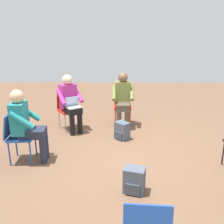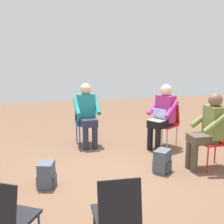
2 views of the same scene
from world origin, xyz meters
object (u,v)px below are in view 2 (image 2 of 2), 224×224
Objects in this scene: person_in_teal at (87,112)px; person_in_olive at (208,127)px; chair_southeast at (167,122)px; chair_south at (217,138)px; backpack_near_laptop_user at (47,176)px; chair_west at (117,212)px; chair_east at (86,119)px; backpack_by_empty_chair at (162,162)px; chair_northwest at (6,216)px; person_with_laptop at (163,113)px.

person_in_olive is at bearing 132.93° from person_in_teal.
chair_southeast is 1.59m from person_in_teal.
person_in_teal and person_in_olive have the same top height.
chair_south is at bearing -90.00° from person_in_olive.
backpack_near_laptop_user is at bearing 91.68° from chair_south.
chair_west and chair_east have the same top height.
chair_west is at bearing 82.48° from person_in_teal.
chair_south is 0.98m from backpack_by_empty_chair.
backpack_near_laptop_user is at bearing 93.74° from backpack_by_empty_chair.
chair_southeast is (2.92, -2.77, 0.00)m from chair_northwest.
chair_southeast is 0.26m from person_with_laptop.
person_with_laptop is at bearing 151.98° from chair_east.
person_with_laptop is (1.15, 0.47, 0.20)m from chair_south.
chair_northwest and chair_southeast have the same top height.
chair_east and chair_northwest have the same top height.
chair_southeast is at bearing 7.07° from person_in_olive.
chair_northwest is at bearing 118.21° from chair_south.
person_in_olive reaches higher than chair_east.
person_in_olive is (1.84, -1.97, 0.20)m from chair_west.
backpack_near_laptop_user is at bearing 85.32° from person_with_laptop.
chair_south is at bearing -88.12° from backpack_near_laptop_user.
chair_west is 3.43m from person_with_laptop.
chair_northwest is at bearing 128.03° from backpack_by_empty_chair.
chair_southeast is at bearing -90.00° from person_with_laptop.
chair_northwest is 3.86m from person_with_laptop.
chair_south is at bearing 59.56° from chair_northwest.
backpack_by_empty_chair is (0.03, 0.75, -0.54)m from person_in_olive.
chair_west reaches higher than backpack_by_empty_chair.
person_with_laptop is (-0.65, -1.39, 0.20)m from chair_east.
person_in_teal is at bearing 45.61° from person_in_olive.
person_with_laptop is 1.00× the size of person_in_olive.
person_with_laptop reaches higher than chair_northwest.
chair_south and chair_east have the same top height.
person_in_olive reaches higher than chair_south.
chair_northwest is 3.54m from person_in_teal.
chair_northwest reaches higher than backpack_by_empty_chair.
backpack_by_empty_chair is (-1.22, 0.59, -0.34)m from chair_southeast.
chair_east is at bearing 87.47° from chair_west.
backpack_near_laptop_user is 1.00× the size of backpack_by_empty_chair.
chair_south is at bearing 42.49° from chair_west.
chair_west is at bearing 130.52° from chair_south.
person_with_laptop is (2.99, -1.67, 0.20)m from chair_west.
chair_northwest is at bearing 172.10° from chair_west.
person_with_laptop is 1.47m from person_in_teal.
chair_southeast is at bearing 157.08° from chair_east.
chair_east is 0.69× the size of person_in_teal.
person_in_teal is (3.48, -0.28, 0.20)m from chair_west.
chair_east is (1.80, 1.86, 0.00)m from chair_south.
person_with_laptop is at bearing 157.73° from person_in_teal.
person_in_olive is 2.60m from backpack_near_laptop_user.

